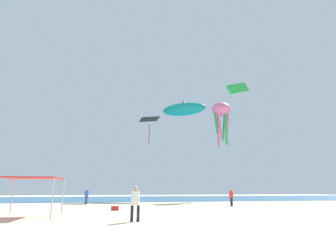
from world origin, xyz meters
TOP-DOWN VIEW (x-y plane):
  - ground at (0.00, 0.00)m, footprint 110.00×110.00m
  - ocean_strip at (0.00, 28.83)m, footprint 110.00×24.99m
  - canopy_tent at (-7.70, 0.15)m, footprint 3.08×2.95m
  - person_near_tent at (7.72, 7.22)m, footprint 0.38×0.43m
  - person_leftmost at (-5.91, 12.76)m, footprint 0.39×0.43m
  - person_central at (-1.84, -3.23)m, footprint 0.46×0.41m
  - cooler_box at (-2.88, 4.21)m, footprint 0.57×0.37m
  - kite_diamond_black at (1.47, 21.38)m, footprint 2.89×2.90m
  - kite_inflatable_teal at (7.16, 23.03)m, footprint 7.29×5.53m
  - kite_octopus_pink at (11.99, 19.24)m, footprint 3.20×3.20m
  - kite_parafoil_green at (11.59, 12.45)m, footprint 3.86×2.16m

SIDE VIEW (x-z plane):
  - ground at x=0.00m, z-range -0.10..0.00m
  - ocean_strip at x=0.00m, z-range 0.00..0.03m
  - cooler_box at x=-2.88m, z-range 0.00..0.35m
  - person_near_tent at x=7.72m, z-range 0.14..1.74m
  - person_leftmost at x=-5.91m, z-range 0.14..1.79m
  - person_central at x=-1.84m, z-range 0.15..1.86m
  - canopy_tent at x=-7.70m, z-range 1.01..3.24m
  - kite_diamond_black at x=1.47m, z-range 9.53..13.39m
  - kite_octopus_pink at x=11.99m, z-range 9.54..16.07m
  - kite_parafoil_green at x=11.59m, z-range 12.56..15.09m
  - kite_inflatable_teal at x=7.16m, z-range 12.73..15.36m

